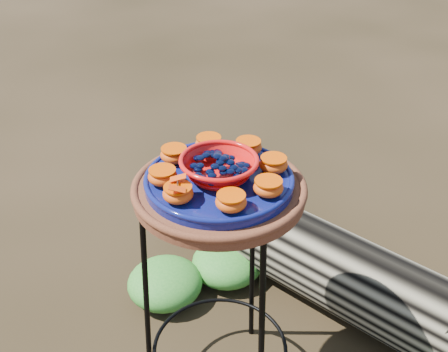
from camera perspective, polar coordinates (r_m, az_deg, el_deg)
The scene contains 17 objects.
plant_stand at distance 1.63m, azimuth -0.44°, elevation -12.38°, with size 0.44×0.44×0.70m, color black, non-canonical shape.
terracotta_saucer at distance 1.39m, azimuth -0.50°, elevation -1.56°, with size 0.43×0.43×0.03m, color #411C11.
cobalt_plate at distance 1.38m, azimuth -0.50°, elevation -0.54°, with size 0.37×0.37×0.02m, color #07143E.
red_bowl at distance 1.36m, azimuth -0.51°, elevation 0.80°, with size 0.18×0.18×0.05m, color red, non-canonical shape.
glass_gems at distance 1.34m, azimuth -0.52°, elevation 2.17°, with size 0.14×0.14×0.02m, color black, non-canonical shape.
orange_half_0 at distance 1.28m, azimuth -4.69°, elevation -1.80°, with size 0.07×0.07×0.04m, color #C13B03.
orange_half_1 at distance 1.25m, azimuth 0.72°, elevation -2.65°, with size 0.07×0.07×0.04m, color #C13B03.
orange_half_2 at distance 1.30m, azimuth 4.52°, elevation -1.16°, with size 0.07×0.07×0.04m, color #C13B03.
orange_half_3 at distance 1.39m, azimuth 5.04°, elevation 1.18°, with size 0.07×0.07×0.04m, color #C13B03.
orange_half_4 at distance 1.46m, azimuth 2.48°, elevation 2.94°, with size 0.07×0.07×0.04m, color #C13B03.
orange_half_5 at distance 1.48m, azimuth -1.55°, elevation 3.32°, with size 0.07×0.07×0.04m, color #C13B03.
orange_half_6 at distance 1.43m, azimuth -5.08°, elevation 2.17°, with size 0.07×0.07×0.04m, color #C13B03.
orange_half_7 at distance 1.34m, azimuth -6.25°, elevation -0.04°, with size 0.07×0.07×0.04m, color #C13B03.
butterfly at distance 1.26m, azimuth -4.74°, elevation -0.79°, with size 0.08×0.05×0.01m, color red, non-canonical shape.
driftwood_log at distance 2.06m, azimuth 11.52°, elevation -9.40°, with size 1.54×0.40×0.29m, color black, non-canonical shape.
foliage_left at distance 2.10m, azimuth -6.02°, elevation -10.64°, with size 0.28×0.28×0.14m, color #226D1F.
foliage_back at distance 2.17m, azimuth 0.29°, elevation -8.70°, with size 0.27×0.27×0.14m, color #226D1F.
Camera 1 is at (0.57, -1.01, 1.49)m, focal length 45.00 mm.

